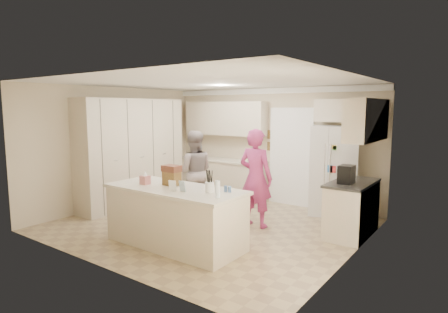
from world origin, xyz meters
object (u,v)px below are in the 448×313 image
Objects in this scene: tissue_box at (145,180)px; dollhouse_body at (172,178)px; island_base at (175,218)px; coffee_maker at (347,174)px; teen_boy at (194,172)px; utensil_crock at (209,187)px; teen_girl at (256,178)px; refrigerator at (334,170)px.

dollhouse_body reaches higher than tissue_box.
coffee_maker is at bearing 42.83° from island_base.
dollhouse_body is 1.74m from teen_boy.
coffee_maker is at bearing 52.88° from utensil_crock.
tissue_box is 0.08× the size of teen_boy.
coffee_maker reaches higher than island_base.
utensil_crock is at bearing -127.12° from coffee_maker.
coffee_maker is 1.57m from teen_girl.
teen_girl is (0.68, 1.46, -0.14)m from dollhouse_body.
coffee_maker is at bearing 145.05° from teen_boy.
tissue_box is (-2.60, -2.00, -0.07)m from coffee_maker.
teen_boy is 1.51m from teen_girl.
utensil_crock is at bearing 94.05° from teen_girl.
teen_girl is (1.51, -0.05, 0.05)m from teen_boy.
dollhouse_body is (0.40, 0.20, 0.04)m from tissue_box.
teen_boy is at bearing 118.99° from dollhouse_body.
coffee_maker is at bearing -79.02° from refrigerator.
island_base is 8.46× the size of dollhouse_body.
coffee_maker is 1.15× the size of dollhouse_body.
utensil_crock is 0.80m from dollhouse_body.
teen_boy is at bearing 104.33° from tissue_box.
teen_boy is at bearing 121.50° from island_base.
coffee_maker reaches higher than utensil_crock.
refrigerator is at bearing 66.19° from island_base.
utensil_crock is at bearing 4.40° from island_base.
dollhouse_body is at bearing -140.71° from coffee_maker.
tissue_box is 0.54× the size of dollhouse_body.
island_base is 1.71m from teen_girl.
island_base is (-2.05, -1.90, -0.63)m from coffee_maker.
refrigerator reaches higher than teen_girl.
island_base is at bearing -130.31° from refrigerator.
tissue_box is (-0.55, -0.10, 0.56)m from island_base.
refrigerator reaches higher than tissue_box.
refrigerator is 1.06× the size of teen_boy.
utensil_crock is at bearing 95.98° from teen_boy.
dollhouse_body is (-0.15, 0.10, 0.60)m from island_base.
tissue_box is at bearing -142.43° from coffee_maker.
island_base is 0.86m from utensil_crock.
teen_boy is at bearing -174.55° from coffee_maker.
utensil_crock is 0.08× the size of teen_girl.
coffee_maker is 0.14× the size of island_base.
refrigerator is 1.43m from coffee_maker.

